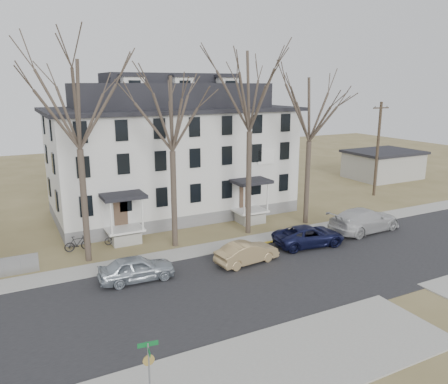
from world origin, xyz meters
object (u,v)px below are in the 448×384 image
boarding_house (172,152)px  bicycle_left (116,239)px  tree_center (250,85)px  utility_pole_far (378,148)px  tree_mid_right (311,105)px  car_white (364,220)px  tree_mid_left (171,108)px  car_navy (309,236)px  bicycle_right (78,244)px  tree_far_left (76,98)px  car_silver (137,269)px  car_tan (247,253)px  street_sign (149,364)px

boarding_house → bicycle_left: bearing=-137.8°
tree_center → utility_pole_far: tree_center is taller
tree_mid_right → car_white: (2.66, -3.89, -8.70)m
tree_mid_left → car_white: size_ratio=2.04×
tree_mid_right → car_navy: bearing=-125.0°
tree_mid_right → bicycle_right: tree_mid_right is taller
tree_mid_left → car_white: (14.16, -3.89, -8.70)m
car_navy → tree_far_left: bearing=80.3°
car_silver → car_tan: bearing=-93.5°
bicycle_left → tree_mid_left: bearing=-116.5°
boarding_house → tree_far_left: (-9.00, -8.15, 4.96)m
tree_mid_left → bicycle_left: bearing=150.2°
utility_pole_far → street_sign: size_ratio=3.73×
tree_center → car_white: tree_center is taller
tree_center → street_sign: bearing=-130.6°
bicycle_right → street_sign: size_ratio=0.70×
boarding_house → bicycle_left: size_ratio=12.55×
car_tan → car_navy: 5.55m
car_silver → car_white: bearing=-86.0°
car_silver → tree_mid_right: bearing=-71.8°
tree_mid_left → bicycle_right: bearing=162.8°
boarding_house → tree_mid_left: (-3.00, -8.15, 4.22)m
car_silver → car_white: size_ratio=0.70×
tree_far_left → bicycle_right: size_ratio=7.68×
tree_far_left → bicycle_right: bearing=99.9°
tree_center → bicycle_right: (-12.34, 1.96, -10.55)m
car_tan → car_navy: car_navy is taller
street_sign → car_silver: bearing=83.5°
tree_mid_right → car_white: size_ratio=2.04×
bicycle_right → tree_center: bearing=-100.4°
car_tan → street_sign: 13.41m
car_silver → car_navy: bearing=-87.6°
car_silver → street_sign: bearing=168.6°
car_tan → bicycle_left: size_ratio=2.54×
car_navy → bicycle_left: size_ratio=3.09×
car_navy → bicycle_right: car_navy is taller
car_silver → car_navy: (12.47, 0.04, -0.03)m
tree_far_left → tree_mid_left: tree_far_left is taller
tree_far_left → car_silver: bearing=-66.3°
tree_mid_left → car_tan: bearing=-60.4°
car_tan → car_navy: size_ratio=0.82×
tree_mid_left → tree_center: 6.18m
car_navy → utility_pole_far: bearing=-53.1°
tree_mid_left → car_tan: 10.69m
car_silver → car_white: (18.22, 0.55, 0.16)m
tree_mid_left → utility_pole_far: bearing=10.1°
tree_mid_right → car_silver: size_ratio=2.91×
car_navy → bicycle_right: bearing=73.9°
utility_pole_far → car_white: bearing=-139.1°
car_white → street_sign: street_sign is taller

